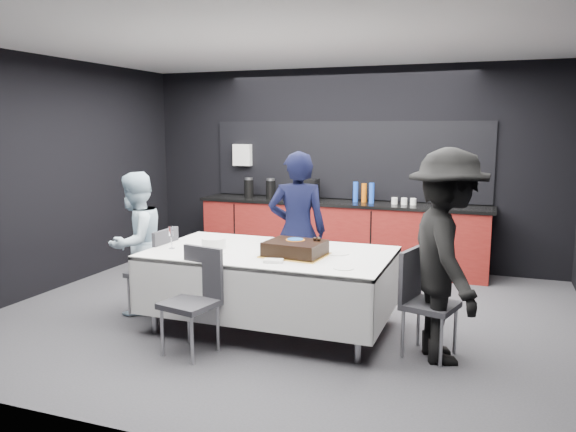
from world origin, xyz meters
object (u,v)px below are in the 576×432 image
object	(u,v)px
plate_stack	(214,243)
cake_assembly	(295,249)
champagne_flute	(171,233)
person_right	(446,256)
chair_left	(158,266)
person_left	(136,243)
chair_right	(422,295)
person_center	(297,231)
chair_near	(196,292)
party_table	(270,265)

from	to	relation	value
plate_stack	cake_assembly	bearing A→B (deg)	-3.09
champagne_flute	person_right	world-z (taller)	person_right
plate_stack	person_right	xyz separation A→B (m)	(2.24, -0.11, 0.07)
chair_left	person_left	bearing A→B (deg)	176.71
chair_right	person_center	size ratio (longest dim) A/B	0.54
chair_near	person_center	distance (m)	1.53
plate_stack	champagne_flute	world-z (taller)	champagne_flute
chair_near	cake_assembly	bearing A→B (deg)	42.50
plate_stack	person_center	xyz separation A→B (m)	(0.62, 0.74, 0.03)
chair_right	person_left	world-z (taller)	person_left
chair_right	chair_near	distance (m)	1.97
plate_stack	person_right	bearing A→B (deg)	-2.86
chair_left	person_left	world-z (taller)	person_left
cake_assembly	chair_near	distance (m)	1.00
person_left	plate_stack	bearing A→B (deg)	91.56
champagne_flute	person_left	distance (m)	0.64
person_right	person_center	bearing A→B (deg)	41.03
cake_assembly	party_table	bearing A→B (deg)	160.20
chair_right	person_center	world-z (taller)	person_center
person_center	person_left	size ratio (longest dim) A/B	1.14
party_table	cake_assembly	world-z (taller)	cake_assembly
person_center	cake_assembly	bearing A→B (deg)	88.59
party_table	person_center	distance (m)	0.72
party_table	person_right	size ratio (longest dim) A/B	1.28
party_table	chair_right	distance (m)	1.48
champagne_flute	person_right	bearing A→B (deg)	1.37
party_table	chair_left	distance (m)	1.26
cake_assembly	person_center	xyz separation A→B (m)	(-0.26, 0.79, 0.01)
party_table	chair_near	distance (m)	0.86
champagne_flute	chair_left	xyz separation A→B (m)	(-0.30, 0.19, -0.40)
plate_stack	person_left	bearing A→B (deg)	177.85
chair_right	chair_left	bearing A→B (deg)	178.23
party_table	chair_left	bearing A→B (deg)	-178.20
champagne_flute	person_center	xyz separation A→B (m)	(1.00, 0.91, -0.08)
party_table	cake_assembly	bearing A→B (deg)	-19.80
party_table	cake_assembly	xyz separation A→B (m)	(0.30, -0.11, 0.21)
cake_assembly	chair_left	world-z (taller)	cake_assembly
chair_near	person_left	xyz separation A→B (m)	(-1.12, 0.72, 0.22)
plate_stack	person_center	distance (m)	0.97
party_table	chair_near	world-z (taller)	chair_near
plate_stack	person_right	distance (m)	2.25
party_table	chair_near	xyz separation A→B (m)	(-0.40, -0.75, -0.11)
cake_assembly	person_left	bearing A→B (deg)	177.40
chair_left	person_center	size ratio (longest dim) A/B	0.54
plate_stack	person_center	bearing A→B (deg)	49.97
chair_near	party_table	bearing A→B (deg)	61.74
plate_stack	chair_right	bearing A→B (deg)	-1.79
chair_near	chair_left	bearing A→B (deg)	140.39
chair_near	plate_stack	bearing A→B (deg)	104.59
person_center	chair_left	bearing A→B (deg)	9.52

